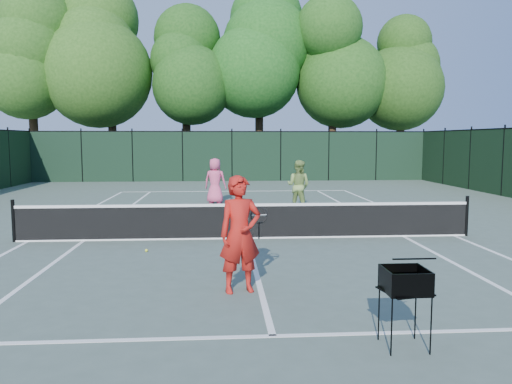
{
  "coord_description": "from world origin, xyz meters",
  "views": [
    {
      "loc": [
        -0.65,
        -12.58,
        2.53
      ],
      "look_at": [
        0.3,
        1.0,
        1.1
      ],
      "focal_mm": 35.0,
      "sensor_mm": 36.0,
      "label": 1
    }
  ],
  "objects": [
    {
      "name": "ground",
      "position": [
        0.0,
        0.0,
        0.0
      ],
      "size": [
        90.0,
        90.0,
        0.0
      ],
      "primitive_type": "plane",
      "color": "#4B5B4F",
      "rests_on": "ground"
    },
    {
      "name": "tree_0",
      "position": [
        -13.0,
        21.5,
        8.16
      ],
      "size": [
        6.4,
        6.4,
        13.14
      ],
      "color": "black",
      "rests_on": "ground"
    },
    {
      "name": "center_service_line",
      "position": [
        0.0,
        0.0,
        0.0
      ],
      "size": [
        0.1,
        12.8,
        0.01
      ],
      "primitive_type": "cube",
      "color": "white",
      "rests_on": "ground"
    },
    {
      "name": "coach",
      "position": [
        -0.34,
        -4.46,
        0.97
      ],
      "size": [
        0.9,
        0.82,
        1.95
      ],
      "rotation": [
        0.0,
        0.0,
        0.26
      ],
      "color": "red",
      "rests_on": "ground"
    },
    {
      "name": "fence_far",
      "position": [
        0.0,
        18.0,
        1.5
      ],
      "size": [
        24.0,
        0.05,
        3.0
      ],
      "primitive_type": "cube",
      "color": "black",
      "rests_on": "ground"
    },
    {
      "name": "baseline_far",
      "position": [
        0.0,
        11.88,
        0.0
      ],
      "size": [
        10.97,
        0.1,
        0.01
      ],
      "primitive_type": "cube",
      "color": "white",
      "rests_on": "ground"
    },
    {
      "name": "tree_2",
      "position": [
        -3.0,
        21.8,
        7.73
      ],
      "size": [
        6.0,
        6.0,
        12.4
      ],
      "color": "black",
      "rests_on": "ground"
    },
    {
      "name": "tree_3",
      "position": [
        2.0,
        22.3,
        9.01
      ],
      "size": [
        7.0,
        7.0,
        14.45
      ],
      "color": "black",
      "rests_on": "ground"
    },
    {
      "name": "tree_5",
      "position": [
        12.0,
        22.1,
        7.71
      ],
      "size": [
        5.8,
        5.8,
        12.23
      ],
      "color": "black",
      "rests_on": "ground"
    },
    {
      "name": "ball_hopper",
      "position": [
        1.57,
        -6.84,
        0.83
      ],
      "size": [
        0.61,
        0.61,
        0.98
      ],
      "rotation": [
        0.0,
        0.0,
        0.22
      ],
      "color": "black",
      "rests_on": "ground"
    },
    {
      "name": "tree_1",
      "position": [
        -8.0,
        22.0,
        8.69
      ],
      "size": [
        6.8,
        6.8,
        13.98
      ],
      "color": "black",
      "rests_on": "ground"
    },
    {
      "name": "sideline_singles_right",
      "position": [
        4.12,
        0.0,
        0.0
      ],
      "size": [
        0.1,
        23.77,
        0.01
      ],
      "primitive_type": "cube",
      "color": "white",
      "rests_on": "ground"
    },
    {
      "name": "loose_ball_midcourt",
      "position": [
        -2.36,
        -1.35,
        0.03
      ],
      "size": [
        0.07,
        0.07,
        0.07
      ],
      "primitive_type": "sphere",
      "color": "yellow",
      "rests_on": "ground"
    },
    {
      "name": "player_green",
      "position": [
        2.09,
        4.97,
        0.9
      ],
      "size": [
        1.11,
        1.05,
        1.81
      ],
      "rotation": [
        0.0,
        0.0,
        2.58
      ],
      "color": "#88A854",
      "rests_on": "ground"
    },
    {
      "name": "service_line_far",
      "position": [
        0.0,
        6.4,
        0.0
      ],
      "size": [
        8.23,
        0.1,
        0.01
      ],
      "primitive_type": "cube",
      "color": "white",
      "rests_on": "ground"
    },
    {
      "name": "tennis_net",
      "position": [
        0.0,
        0.0,
        0.48
      ],
      "size": [
        11.69,
        0.09,
        1.06
      ],
      "color": "black",
      "rests_on": "ground"
    },
    {
      "name": "sideline_singles_left",
      "position": [
        -4.12,
        0.0,
        0.0
      ],
      "size": [
        0.1,
        23.77,
        0.01
      ],
      "primitive_type": "cube",
      "color": "white",
      "rests_on": "ground"
    },
    {
      "name": "service_line_near",
      "position": [
        0.0,
        -6.4,
        0.0
      ],
      "size": [
        8.23,
        0.1,
        0.01
      ],
      "primitive_type": "cube",
      "color": "white",
      "rests_on": "ground"
    },
    {
      "name": "player_pink",
      "position": [
        -0.9,
        7.22,
        0.9
      ],
      "size": [
        1.0,
        0.79,
        1.8
      ],
      "rotation": [
        0.0,
        0.0,
        2.87
      ],
      "color": "#E75181",
      "rests_on": "ground"
    },
    {
      "name": "sideline_doubles_left",
      "position": [
        -5.49,
        0.0,
        0.0
      ],
      "size": [
        0.1,
        23.77,
        0.01
      ],
      "primitive_type": "cube",
      "color": "white",
      "rests_on": "ground"
    },
    {
      "name": "sideline_doubles_right",
      "position": [
        5.49,
        0.0,
        0.0
      ],
      "size": [
        0.1,
        23.77,
        0.01
      ],
      "primitive_type": "cube",
      "color": "white",
      "rests_on": "ground"
    },
    {
      "name": "tree_4",
      "position": [
        7.0,
        21.6,
        8.14
      ],
      "size": [
        6.2,
        6.2,
        12.97
      ],
      "color": "black",
      "rests_on": "ground"
    }
  ]
}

